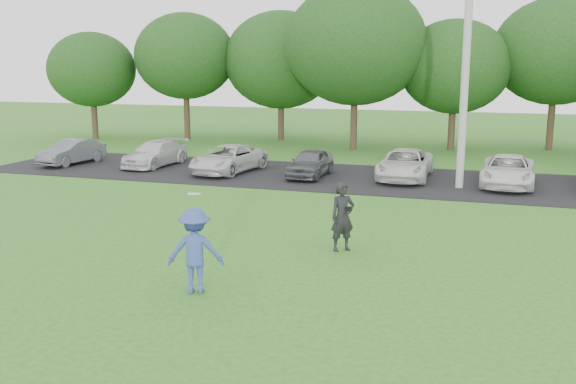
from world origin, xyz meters
The scene contains 7 objects.
ground centered at (0.00, 0.00, 0.00)m, with size 100.00×100.00×0.00m, color #2B6F1F.
parking_lot centered at (0.00, 13.00, 0.01)m, with size 32.00×6.50×0.03m, color black.
utility_pole centered at (3.97, 12.14, 4.90)m, with size 0.28×0.28×9.80m, color #AEADA9.
frisbee_player centered at (-0.63, -0.76, 0.88)m, with size 1.29×0.99×2.08m.
camera_bystander centered at (1.57, 3.01, 0.86)m, with size 0.75×0.72×1.73m.
parked_cars centered at (2.19, 12.98, 0.61)m, with size 28.50×5.10×1.24m.
tree_row centered at (1.51, 22.76, 4.91)m, with size 42.39×9.85×8.64m.
Camera 1 is at (4.90, -12.09, 4.65)m, focal length 40.00 mm.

